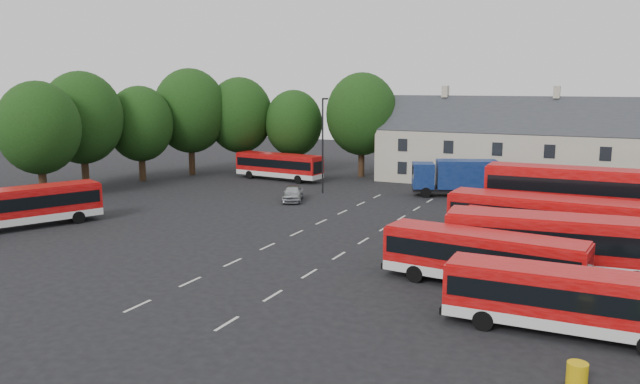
{
  "coord_description": "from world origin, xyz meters",
  "views": [
    {
      "loc": [
        19.73,
        -35.38,
        10.26
      ],
      "look_at": [
        -0.3,
        6.42,
        2.2
      ],
      "focal_mm": 35.0,
      "sensor_mm": 36.0,
      "label": 1
    }
  ],
  "objects_px": {
    "bus_row_a": "(565,296)",
    "silver_car": "(293,193)",
    "bus_dd_south": "(569,195)",
    "bus_west": "(25,204)",
    "lamppost": "(323,143)",
    "grit_bin": "(577,375)",
    "box_truck": "(456,176)"
  },
  "relations": [
    {
      "from": "bus_row_a",
      "to": "silver_car",
      "type": "relative_size",
      "value": 2.36
    },
    {
      "from": "bus_dd_south",
      "to": "bus_west",
      "type": "xyz_separation_m",
      "value": [
        -35.31,
        -15.4,
        -0.85
      ]
    },
    {
      "from": "bus_row_a",
      "to": "lamppost",
      "type": "relative_size",
      "value": 1.08
    },
    {
      "from": "silver_car",
      "to": "grit_bin",
      "type": "xyz_separation_m",
      "value": [
        24.99,
        -26.2,
        -0.26
      ]
    },
    {
      "from": "bus_west",
      "to": "lamppost",
      "type": "height_order",
      "value": "lamppost"
    },
    {
      "from": "box_truck",
      "to": "bus_dd_south",
      "type": "bearing_deg",
      "value": -67.28
    },
    {
      "from": "box_truck",
      "to": "lamppost",
      "type": "xyz_separation_m",
      "value": [
        -11.78,
        -3.79,
        2.91
      ]
    },
    {
      "from": "bus_row_a",
      "to": "lamppost",
      "type": "height_order",
      "value": "lamppost"
    },
    {
      "from": "box_truck",
      "to": "grit_bin",
      "type": "bearing_deg",
      "value": -91.56
    },
    {
      "from": "bus_row_a",
      "to": "silver_car",
      "type": "bearing_deg",
      "value": 137.75
    },
    {
      "from": "lamppost",
      "to": "bus_row_a",
      "type": "bearing_deg",
      "value": -48.26
    },
    {
      "from": "bus_dd_south",
      "to": "lamppost",
      "type": "height_order",
      "value": "lamppost"
    },
    {
      "from": "box_truck",
      "to": "grit_bin",
      "type": "distance_m",
      "value": 37.15
    },
    {
      "from": "bus_dd_south",
      "to": "grit_bin",
      "type": "relative_size",
      "value": 12.6
    },
    {
      "from": "silver_car",
      "to": "lamppost",
      "type": "distance_m",
      "value": 6.43
    },
    {
      "from": "grit_bin",
      "to": "silver_car",
      "type": "bearing_deg",
      "value": 133.64
    },
    {
      "from": "bus_dd_south",
      "to": "box_truck",
      "type": "relative_size",
      "value": 1.4
    },
    {
      "from": "bus_row_a",
      "to": "box_truck",
      "type": "xyz_separation_m",
      "value": [
        -11.78,
        30.2,
        0.23
      ]
    },
    {
      "from": "box_truck",
      "to": "silver_car",
      "type": "height_order",
      "value": "box_truck"
    },
    {
      "from": "lamppost",
      "to": "grit_bin",
      "type": "bearing_deg",
      "value": -51.94
    },
    {
      "from": "bus_west",
      "to": "box_truck",
      "type": "relative_size",
      "value": 1.31
    },
    {
      "from": "bus_row_a",
      "to": "bus_west",
      "type": "xyz_separation_m",
      "value": [
        -36.64,
        4.01,
        0.11
      ]
    },
    {
      "from": "bus_dd_south",
      "to": "box_truck",
      "type": "xyz_separation_m",
      "value": [
        -10.45,
        10.79,
        -0.73
      ]
    },
    {
      "from": "box_truck",
      "to": "silver_car",
      "type": "relative_size",
      "value": 1.94
    },
    {
      "from": "grit_bin",
      "to": "lamppost",
      "type": "bearing_deg",
      "value": 128.06
    },
    {
      "from": "box_truck",
      "to": "bus_west",
      "type": "bearing_deg",
      "value": -154.89
    },
    {
      "from": "silver_car",
      "to": "bus_dd_south",
      "type": "bearing_deg",
      "value": -27.31
    },
    {
      "from": "bus_row_a",
      "to": "box_truck",
      "type": "distance_m",
      "value": 32.42
    },
    {
      "from": "grit_bin",
      "to": "lamppost",
      "type": "height_order",
      "value": "lamppost"
    },
    {
      "from": "silver_car",
      "to": "grit_bin",
      "type": "height_order",
      "value": "silver_car"
    },
    {
      "from": "bus_dd_south",
      "to": "lamppost",
      "type": "distance_m",
      "value": 23.41
    },
    {
      "from": "box_truck",
      "to": "bus_row_a",
      "type": "bearing_deg",
      "value": -90.07
    }
  ]
}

